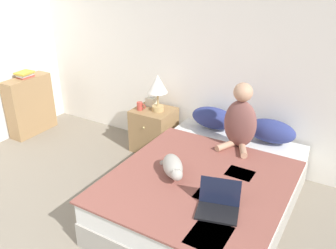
{
  "coord_description": "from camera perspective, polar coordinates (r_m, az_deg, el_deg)",
  "views": [
    {
      "loc": [
        1.71,
        -0.24,
        2.33
      ],
      "look_at": [
        0.08,
        2.52,
        0.83
      ],
      "focal_mm": 38.0,
      "sensor_mm": 36.0,
      "label": 1
    }
  ],
  "objects": [
    {
      "name": "wall_back",
      "position": [
        4.32,
        6.38,
        10.79
      ],
      "size": [
        6.1,
        0.05,
        2.55
      ],
      "color": "white",
      "rests_on": "ground_plane"
    },
    {
      "name": "bed",
      "position": [
        3.61,
        6.19,
        -10.52
      ],
      "size": [
        1.59,
        2.1,
        0.48
      ],
      "color": "#9E998E",
      "rests_on": "ground_plane"
    },
    {
      "name": "pillow_near",
      "position": [
        4.26,
        7.26,
        1.04
      ],
      "size": [
        0.54,
        0.26,
        0.26
      ],
      "color": "navy",
      "rests_on": "bed"
    },
    {
      "name": "pillow_far",
      "position": [
        4.07,
        16.19,
        -1.01
      ],
      "size": [
        0.54,
        0.26,
        0.26
      ],
      "color": "navy",
      "rests_on": "bed"
    },
    {
      "name": "person_sitting",
      "position": [
        3.81,
        11.53,
        0.73
      ],
      "size": [
        0.36,
        0.35,
        0.72
      ],
      "color": "brown",
      "rests_on": "bed"
    },
    {
      "name": "cat_tabby",
      "position": [
        3.33,
        0.8,
        -6.79
      ],
      "size": [
        0.38,
        0.47,
        0.18
      ],
      "rotation": [
        0.0,
        0.0,
        -0.86
      ],
      "color": "#A8A399",
      "rests_on": "bed"
    },
    {
      "name": "laptop_open",
      "position": [
        2.96,
        8.04,
        -12.71
      ],
      "size": [
        0.39,
        0.36,
        0.24
      ],
      "rotation": [
        0.0,
        0.0,
        0.27
      ],
      "color": "black",
      "rests_on": "bed"
    },
    {
      "name": "nightstand",
      "position": [
        4.68,
        -2.28,
        -0.84
      ],
      "size": [
        0.51,
        0.48,
        0.57
      ],
      "color": "#937047",
      "rests_on": "ground_plane"
    },
    {
      "name": "table_lamp",
      "position": [
        4.41,
        -1.68,
        6.15
      ],
      "size": [
        0.25,
        0.25,
        0.47
      ],
      "color": "tan",
      "rests_on": "nightstand"
    },
    {
      "name": "tissue_box",
      "position": [
        4.68,
        -2.67,
        3.74
      ],
      "size": [
        0.12,
        0.12,
        0.14
      ],
      "color": "beige",
      "rests_on": "nightstand"
    },
    {
      "name": "coffee_mug",
      "position": [
        4.54,
        -4.51,
        2.96
      ],
      "size": [
        0.13,
        0.07,
        0.1
      ],
      "color": "#B24238",
      "rests_on": "nightstand"
    },
    {
      "name": "bookshelf",
      "position": [
        5.48,
        -21.22,
        2.86
      ],
      "size": [
        0.24,
        0.68,
        0.83
      ],
      "color": "#99754C",
      "rests_on": "ground_plane"
    },
    {
      "name": "book_stack_top",
      "position": [
        5.34,
        -21.98,
        7.46
      ],
      "size": [
        0.2,
        0.23,
        0.08
      ],
      "color": "#B24238",
      "rests_on": "bookshelf"
    }
  ]
}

